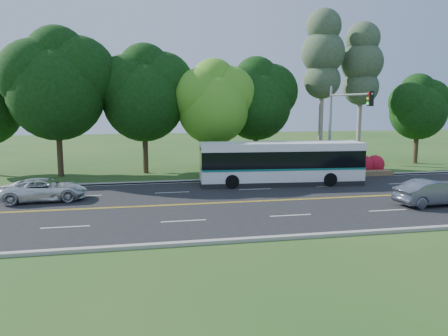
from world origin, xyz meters
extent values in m
plane|color=#25521B|center=(0.00, 0.00, 0.00)|extent=(120.00, 120.00, 0.00)
cube|color=black|center=(0.00, 0.00, 0.01)|extent=(60.00, 14.00, 0.02)
cube|color=#A7A097|center=(0.00, 7.15, 0.07)|extent=(60.00, 0.30, 0.15)
cube|color=#A7A097|center=(0.00, -7.15, 0.07)|extent=(60.00, 0.30, 0.15)
cube|color=#25521B|center=(0.00, 9.00, 0.05)|extent=(60.00, 4.00, 0.10)
cube|color=gold|center=(0.00, -0.08, 0.02)|extent=(57.00, 0.10, 0.00)
cube|color=gold|center=(0.00, 0.08, 0.02)|extent=(57.00, 0.10, 0.00)
cube|color=silver|center=(-11.50, -3.50, 0.02)|extent=(2.20, 0.12, 0.00)
cube|color=silver|center=(-6.00, -3.50, 0.02)|extent=(2.20, 0.12, 0.00)
cube|color=silver|center=(-0.50, -3.50, 0.02)|extent=(2.20, 0.12, 0.00)
cube|color=silver|center=(5.00, -3.50, 0.02)|extent=(2.20, 0.12, 0.00)
cube|color=silver|center=(-11.50, 3.50, 0.02)|extent=(2.20, 0.12, 0.00)
cube|color=silver|center=(-6.00, 3.50, 0.02)|extent=(2.20, 0.12, 0.00)
cube|color=silver|center=(-0.50, 3.50, 0.02)|extent=(2.20, 0.12, 0.00)
cube|color=silver|center=(5.00, 3.50, 0.02)|extent=(2.20, 0.12, 0.00)
cube|color=silver|center=(10.50, 3.50, 0.02)|extent=(2.20, 0.12, 0.00)
cube|color=silver|center=(0.00, 6.85, 0.02)|extent=(57.00, 0.12, 0.00)
cube|color=silver|center=(0.00, -6.85, 0.02)|extent=(57.00, 0.12, 0.00)
sphere|color=black|center=(-18.65, 13.80, 6.54)|extent=(4.80, 4.80, 4.80)
cylinder|color=#312016|center=(-14.00, 11.00, 1.98)|extent=(0.44, 0.44, 3.96)
sphere|color=black|center=(-14.00, 11.00, 6.48)|extent=(7.20, 7.20, 7.20)
sphere|color=black|center=(-12.38, 11.30, 7.92)|extent=(5.76, 5.76, 5.76)
sphere|color=black|center=(-15.44, 10.80, 7.74)|extent=(5.40, 5.40, 5.40)
sphere|color=black|center=(-13.90, 11.40, 9.18)|extent=(4.68, 4.68, 4.68)
cylinder|color=#312016|center=(-7.50, 12.00, 1.80)|extent=(0.44, 0.44, 3.60)
sphere|color=black|center=(-7.50, 12.00, 5.91)|extent=(6.60, 6.60, 6.60)
sphere|color=black|center=(-6.02, 12.30, 7.23)|extent=(5.28, 5.28, 5.28)
sphere|color=black|center=(-8.82, 11.80, 7.06)|extent=(4.95, 4.95, 4.95)
sphere|color=black|center=(-7.40, 12.40, 8.38)|extent=(4.29, 4.29, 4.29)
cylinder|color=#312016|center=(-2.00, 11.00, 1.62)|extent=(0.44, 0.44, 3.24)
sphere|color=#50A221|center=(-2.00, 11.00, 5.27)|extent=(5.80, 5.80, 5.80)
sphere|color=#50A221|center=(-0.69, 11.30, 6.43)|extent=(4.64, 4.64, 4.64)
sphere|color=#50A221|center=(-3.16, 10.80, 6.29)|extent=(4.35, 4.35, 4.35)
sphere|color=#50A221|center=(-1.90, 11.40, 7.45)|extent=(3.77, 3.77, 3.77)
cylinder|color=#312016|center=(2.00, 12.50, 1.71)|extent=(0.44, 0.44, 3.42)
sphere|color=black|center=(2.00, 12.50, 5.52)|extent=(6.00, 6.00, 6.00)
sphere|color=black|center=(3.35, 12.80, 6.72)|extent=(4.80, 4.80, 4.80)
sphere|color=black|center=(0.80, 12.30, 6.57)|extent=(4.50, 4.50, 4.50)
sphere|color=black|center=(2.10, 12.90, 7.77)|extent=(3.90, 3.90, 3.90)
cylinder|color=#9F9480|center=(8.00, 12.50, 4.90)|extent=(0.40, 0.40, 9.80)
sphere|color=#344E31|center=(8.00, 12.50, 7.70)|extent=(3.23, 3.23, 3.23)
sphere|color=#344E31|center=(8.00, 12.50, 10.08)|extent=(3.80, 3.80, 3.80)
sphere|color=#344E31|center=(8.00, 12.50, 12.32)|extent=(3.04, 3.04, 3.04)
cylinder|color=#9F9480|center=(12.00, 13.00, 4.55)|extent=(0.40, 0.40, 9.10)
sphere|color=#344E31|center=(12.00, 13.00, 7.15)|extent=(3.23, 3.23, 3.23)
sphere|color=#344E31|center=(12.00, 13.00, 9.36)|extent=(3.80, 3.80, 3.80)
sphere|color=#344E31|center=(12.00, 13.00, 11.44)|extent=(3.04, 3.04, 3.04)
cylinder|color=#312016|center=(18.00, 13.00, 1.53)|extent=(0.44, 0.44, 3.06)
sphere|color=black|center=(18.00, 13.00, 4.88)|extent=(5.20, 5.20, 5.20)
sphere|color=black|center=(19.17, 13.30, 5.92)|extent=(4.16, 4.16, 4.16)
sphere|color=black|center=(16.96, 12.80, 5.79)|extent=(3.90, 3.90, 3.90)
sphere|color=black|center=(18.10, 13.40, 6.83)|extent=(3.38, 3.38, 3.38)
sphere|color=maroon|center=(3.00, 8.20, 0.75)|extent=(1.50, 1.50, 1.50)
sphere|color=maroon|center=(4.00, 8.20, 0.75)|extent=(1.50, 1.50, 1.50)
sphere|color=maroon|center=(5.00, 8.20, 0.75)|extent=(1.50, 1.50, 1.50)
sphere|color=maroon|center=(6.00, 8.20, 0.75)|extent=(1.50, 1.50, 1.50)
sphere|color=maroon|center=(7.00, 8.20, 0.75)|extent=(1.50, 1.50, 1.50)
sphere|color=maroon|center=(8.00, 8.20, 0.75)|extent=(1.50, 1.50, 1.50)
sphere|color=maroon|center=(9.00, 8.20, 0.75)|extent=(1.50, 1.50, 1.50)
sphere|color=maroon|center=(10.00, 8.20, 0.75)|extent=(1.50, 1.50, 1.50)
sphere|color=maroon|center=(11.00, 8.20, 0.75)|extent=(1.50, 1.50, 1.50)
cube|color=brown|center=(10.00, 7.40, 0.20)|extent=(3.50, 1.40, 0.40)
cylinder|color=gray|center=(6.50, 7.30, 3.50)|extent=(0.20, 0.20, 7.00)
cylinder|color=gray|center=(6.50, 4.30, 6.30)|extent=(0.14, 6.00, 0.14)
cube|color=black|center=(6.50, 1.50, 6.00)|extent=(0.32, 0.28, 0.95)
sphere|color=red|center=(6.33, 1.50, 6.30)|extent=(0.18, 0.18, 0.18)
sphere|color=yellow|center=(6.33, 1.50, 6.00)|extent=(0.18, 0.18, 0.18)
sphere|color=#19D833|center=(6.33, 1.50, 5.70)|extent=(0.18, 0.18, 0.18)
cube|color=white|center=(1.79, 4.88, 0.82)|extent=(11.54, 3.31, 0.94)
cube|color=black|center=(1.79, 4.88, 1.88)|extent=(11.48, 3.35, 1.18)
cube|color=white|center=(1.79, 4.88, 2.73)|extent=(11.54, 3.31, 0.53)
cube|color=#0B6B62|center=(1.79, 4.88, 1.24)|extent=(11.48, 3.36, 0.13)
cube|color=black|center=(-3.85, 5.32, 1.97)|extent=(0.24, 2.22, 1.62)
cube|color=#19E54C|center=(-3.84, 5.32, 2.88)|extent=(0.16, 1.45, 0.21)
cube|color=black|center=(1.79, 4.88, 0.19)|extent=(11.53, 3.22, 0.33)
cylinder|color=black|center=(-1.93, 4.03, 0.49)|extent=(0.97, 0.34, 0.95)
cylinder|color=black|center=(-1.75, 6.29, 0.49)|extent=(0.97, 0.34, 0.95)
cylinder|color=black|center=(4.88, 3.49, 0.49)|extent=(0.97, 0.34, 0.95)
cylinder|color=black|center=(5.06, 5.75, 0.49)|extent=(0.97, 0.34, 0.95)
imported|color=slate|center=(8.13, -2.90, 0.74)|extent=(4.47, 1.89, 1.44)
imported|color=silver|center=(-13.55, 2.55, 0.68)|extent=(4.92, 2.54, 1.33)
camera|label=1|loc=(-8.08, -24.19, 5.71)|focal=35.00mm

